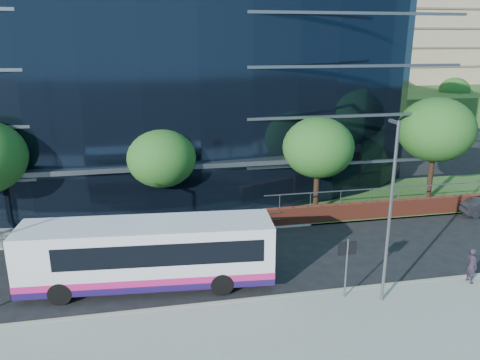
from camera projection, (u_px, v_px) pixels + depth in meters
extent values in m
plane|color=black|center=(239.00, 292.00, 21.68)|extent=(200.00, 200.00, 0.00)
cube|color=gray|center=(266.00, 359.00, 16.97)|extent=(80.00, 8.00, 0.15)
cube|color=gray|center=(243.00, 301.00, 20.72)|extent=(80.00, 0.25, 0.16)
cube|color=gold|center=(242.00, 300.00, 20.93)|extent=(80.00, 0.08, 0.01)
cube|color=gold|center=(242.00, 299.00, 21.07)|extent=(80.00, 0.08, 0.01)
cube|color=gray|center=(118.00, 216.00, 30.88)|extent=(50.00, 8.00, 0.10)
cube|color=black|center=(142.00, 78.00, 41.18)|extent=(38.00, 16.00, 16.00)
cube|color=#595E66|center=(146.00, 167.00, 28.79)|extent=(22.00, 1.20, 0.30)
cube|color=slate|center=(77.00, 227.00, 26.46)|extent=(24.00, 0.05, 0.05)
cube|color=slate|center=(77.00, 234.00, 26.59)|extent=(24.00, 0.05, 0.05)
cylinder|color=slate|center=(78.00, 235.00, 26.60)|extent=(0.04, 0.04, 1.10)
cube|color=#2D511E|center=(359.00, 96.00, 79.71)|extent=(60.00, 42.00, 4.00)
cube|color=tan|center=(361.00, 3.00, 77.27)|extent=(50.00, 12.00, 26.00)
cylinder|color=slate|center=(346.00, 268.00, 20.58)|extent=(0.08, 0.08, 2.80)
cube|color=black|center=(347.00, 248.00, 20.32)|extent=(0.85, 0.06, 0.60)
cylinder|color=black|center=(164.00, 201.00, 29.63)|extent=(0.36, 0.36, 2.86)
ellipsoid|color=#124017|center=(162.00, 158.00, 28.83)|extent=(4.29, 4.29, 3.65)
cylinder|color=black|center=(316.00, 192.00, 31.01)|extent=(0.36, 0.36, 3.08)
ellipsoid|color=#124017|center=(318.00, 147.00, 30.14)|extent=(4.62, 4.62, 3.93)
cylinder|color=black|center=(430.00, 177.00, 33.57)|extent=(0.36, 0.36, 3.52)
ellipsoid|color=#124017|center=(436.00, 130.00, 32.58)|extent=(5.28, 5.28, 4.49)
cylinder|color=black|center=(355.00, 114.00, 63.31)|extent=(0.36, 0.36, 3.08)
ellipsoid|color=#124017|center=(357.00, 92.00, 62.45)|extent=(4.62, 4.62, 3.93)
cylinder|color=black|center=(452.00, 110.00, 68.22)|extent=(0.36, 0.36, 2.86)
ellipsoid|color=#124017|center=(454.00, 90.00, 67.42)|extent=(4.29, 4.29, 3.65)
cylinder|color=slate|center=(390.00, 216.00, 19.55)|extent=(0.14, 0.14, 8.00)
cube|color=slate|center=(394.00, 122.00, 18.76)|extent=(0.15, 0.70, 0.12)
cube|color=silver|center=(148.00, 252.00, 21.73)|extent=(11.73, 3.55, 2.78)
cube|color=#1F1148|center=(149.00, 275.00, 22.08)|extent=(11.75, 3.60, 0.32)
cube|color=#BB1B67|center=(149.00, 269.00, 21.99)|extent=(11.75, 3.60, 0.32)
cube|color=black|center=(161.00, 243.00, 21.68)|extent=(9.43, 3.41, 1.05)
cube|color=black|center=(17.00, 255.00, 21.04)|extent=(0.26, 2.26, 1.63)
cube|color=black|center=(14.00, 236.00, 20.77)|extent=(0.27, 2.15, 0.42)
cube|color=yellow|center=(15.00, 233.00, 21.01)|extent=(0.13, 1.16, 0.23)
cube|color=black|center=(21.00, 284.00, 21.45)|extent=(0.30, 2.52, 0.25)
cylinder|color=black|center=(60.00, 293.00, 20.53)|extent=(1.07, 0.40, 1.05)
cylinder|color=black|center=(222.00, 284.00, 21.32)|extent=(1.07, 0.40, 1.05)
imported|color=black|center=(472.00, 265.00, 22.02)|extent=(0.42, 0.63, 1.73)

